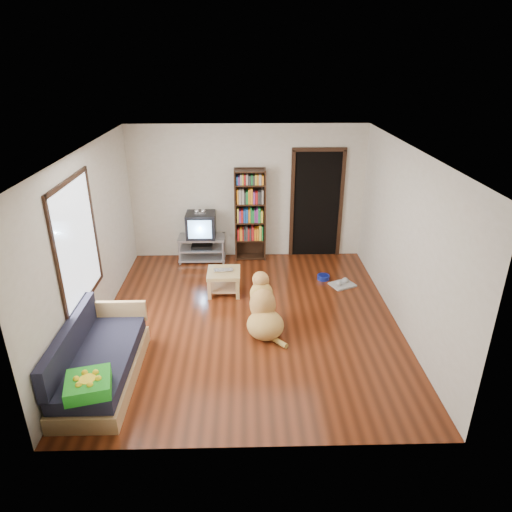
{
  "coord_description": "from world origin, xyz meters",
  "views": [
    {
      "loc": [
        -0.04,
        -6.04,
        3.75
      ],
      "look_at": [
        0.12,
        0.39,
        0.9
      ],
      "focal_mm": 32.0,
      "sensor_mm": 36.0,
      "label": 1
    }
  ],
  "objects_px": {
    "bookshelf": "(250,210)",
    "dog_bowl": "(323,277)",
    "tv_stand": "(202,247)",
    "coffee_table": "(224,278)",
    "dog": "(263,311)",
    "crt_tv": "(201,224)",
    "grey_rag": "(342,285)",
    "green_cushion": "(88,385)",
    "laptop": "(224,271)",
    "sofa": "(99,363)"
  },
  "relations": [
    {
      "from": "green_cushion",
      "to": "tv_stand",
      "type": "bearing_deg",
      "value": 64.63
    },
    {
      "from": "crt_tv",
      "to": "dog",
      "type": "distance_m",
      "value": 2.81
    },
    {
      "from": "laptop",
      "to": "sofa",
      "type": "height_order",
      "value": "sofa"
    },
    {
      "from": "grey_rag",
      "to": "tv_stand",
      "type": "distance_m",
      "value": 2.82
    },
    {
      "from": "tv_stand",
      "to": "coffee_table",
      "type": "xyz_separation_m",
      "value": [
        0.48,
        -1.35,
        0.01
      ]
    },
    {
      "from": "grey_rag",
      "to": "dog",
      "type": "bearing_deg",
      "value": -136.81
    },
    {
      "from": "dog",
      "to": "dog_bowl",
      "type": "bearing_deg",
      "value": 54.43
    },
    {
      "from": "dog_bowl",
      "to": "grey_rag",
      "type": "height_order",
      "value": "dog_bowl"
    },
    {
      "from": "bookshelf",
      "to": "dog_bowl",
      "type": "bearing_deg",
      "value": -37.23
    },
    {
      "from": "laptop",
      "to": "dog",
      "type": "bearing_deg",
      "value": -65.2
    },
    {
      "from": "crt_tv",
      "to": "bookshelf",
      "type": "bearing_deg",
      "value": 4.32
    },
    {
      "from": "dog_bowl",
      "to": "coffee_table",
      "type": "height_order",
      "value": "coffee_table"
    },
    {
      "from": "grey_rag",
      "to": "dog",
      "type": "xyz_separation_m",
      "value": [
        -1.46,
        -1.37,
        0.3
      ]
    },
    {
      "from": "tv_stand",
      "to": "crt_tv",
      "type": "xyz_separation_m",
      "value": [
        0.0,
        0.02,
        0.47
      ]
    },
    {
      "from": "crt_tv",
      "to": "sofa",
      "type": "relative_size",
      "value": 0.32
    },
    {
      "from": "green_cushion",
      "to": "sofa",
      "type": "bearing_deg",
      "value": 85.85
    },
    {
      "from": "crt_tv",
      "to": "laptop",
      "type": "bearing_deg",
      "value": -71.08
    },
    {
      "from": "coffee_table",
      "to": "dog",
      "type": "distance_m",
      "value": 1.33
    },
    {
      "from": "green_cushion",
      "to": "sofa",
      "type": "height_order",
      "value": "sofa"
    },
    {
      "from": "laptop",
      "to": "grey_rag",
      "type": "bearing_deg",
      "value": 2.22
    },
    {
      "from": "bookshelf",
      "to": "grey_rag",
      "type": "bearing_deg",
      "value": -37.72
    },
    {
      "from": "bookshelf",
      "to": "crt_tv",
      "type": "bearing_deg",
      "value": -175.68
    },
    {
      "from": "laptop",
      "to": "tv_stand",
      "type": "xyz_separation_m",
      "value": [
        -0.48,
        1.38,
        -0.14
      ]
    },
    {
      "from": "sofa",
      "to": "coffee_table",
      "type": "distance_m",
      "value": 2.7
    },
    {
      "from": "tv_stand",
      "to": "coffee_table",
      "type": "distance_m",
      "value": 1.44
    },
    {
      "from": "green_cushion",
      "to": "dog_bowl",
      "type": "bearing_deg",
      "value": 33.44
    },
    {
      "from": "tv_stand",
      "to": "bookshelf",
      "type": "height_order",
      "value": "bookshelf"
    },
    {
      "from": "dog_bowl",
      "to": "tv_stand",
      "type": "bearing_deg",
      "value": 158.22
    },
    {
      "from": "dog",
      "to": "sofa",
      "type": "bearing_deg",
      "value": -151.94
    },
    {
      "from": "crt_tv",
      "to": "coffee_table",
      "type": "bearing_deg",
      "value": -70.7
    },
    {
      "from": "sofa",
      "to": "coffee_table",
      "type": "xyz_separation_m",
      "value": [
        1.46,
        2.28,
        0.02
      ]
    },
    {
      "from": "green_cushion",
      "to": "dog_bowl",
      "type": "relative_size",
      "value": 2.12
    },
    {
      "from": "coffee_table",
      "to": "crt_tv",
      "type": "bearing_deg",
      "value": 109.3
    },
    {
      "from": "grey_rag",
      "to": "tv_stand",
      "type": "xyz_separation_m",
      "value": [
        -2.56,
        1.15,
        0.25
      ]
    },
    {
      "from": "laptop",
      "to": "dog_bowl",
      "type": "relative_size",
      "value": 1.45
    },
    {
      "from": "crt_tv",
      "to": "sofa",
      "type": "height_order",
      "value": "crt_tv"
    },
    {
      "from": "coffee_table",
      "to": "green_cushion",
      "type": "bearing_deg",
      "value": -114.13
    },
    {
      "from": "bookshelf",
      "to": "sofa",
      "type": "relative_size",
      "value": 1.0
    },
    {
      "from": "green_cushion",
      "to": "tv_stand",
      "type": "height_order",
      "value": "green_cushion"
    },
    {
      "from": "green_cushion",
      "to": "laptop",
      "type": "xyz_separation_m",
      "value": [
        1.33,
        2.94,
        -0.09
      ]
    },
    {
      "from": "crt_tv",
      "to": "grey_rag",
      "type": "bearing_deg",
      "value": -24.65
    },
    {
      "from": "dog",
      "to": "coffee_table",
      "type": "bearing_deg",
      "value": 118.24
    },
    {
      "from": "tv_stand",
      "to": "dog",
      "type": "distance_m",
      "value": 2.75
    },
    {
      "from": "crt_tv",
      "to": "bookshelf",
      "type": "relative_size",
      "value": 0.32
    },
    {
      "from": "tv_stand",
      "to": "bookshelf",
      "type": "xyz_separation_m",
      "value": [
        0.95,
        0.09,
        0.73
      ]
    },
    {
      "from": "dog_bowl",
      "to": "tv_stand",
      "type": "relative_size",
      "value": 0.24
    },
    {
      "from": "laptop",
      "to": "bookshelf",
      "type": "distance_m",
      "value": 1.66
    },
    {
      "from": "bookshelf",
      "to": "coffee_table",
      "type": "relative_size",
      "value": 3.27
    },
    {
      "from": "bookshelf",
      "to": "dog",
      "type": "xyz_separation_m",
      "value": [
        0.16,
        -2.61,
        -0.68
      ]
    },
    {
      "from": "tv_stand",
      "to": "sofa",
      "type": "distance_m",
      "value": 3.76
    }
  ]
}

